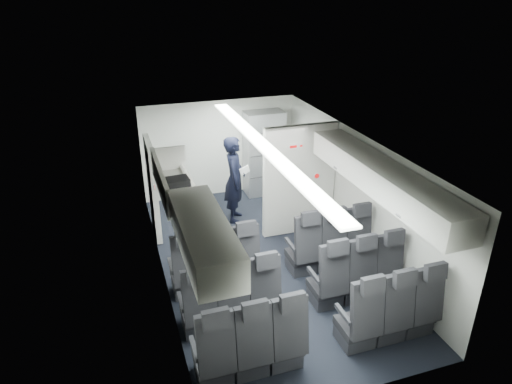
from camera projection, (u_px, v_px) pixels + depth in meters
cabin_shell at (264, 203)px, 7.50m from camera, size 3.41×6.01×2.16m
seat_row_front at (274, 257)px, 7.34m from camera, size 3.33×0.56×1.24m
seat_row_mid at (296, 290)px, 6.56m from camera, size 3.33×0.56×1.24m
seat_row_rear at (323, 331)px, 5.79m from camera, size 3.33×0.56×1.24m
overhead_bin_left_rear at (204, 236)px, 5.07m from camera, size 0.53×1.80×0.40m
overhead_bin_left_front_open at (176, 186)px, 6.62m from camera, size 0.64×1.70×0.72m
overhead_bin_right_rear at (417, 202)px, 5.86m from camera, size 0.53×1.80×0.40m
overhead_bin_right_front at (351, 157)px, 7.37m from camera, size 0.53×1.70×0.40m
bulkhead_partition at (299, 180)px, 8.49m from camera, size 1.40×0.15×2.13m
galley_unit at (264, 153)px, 10.19m from camera, size 0.85×0.52×1.90m
boarding_door at (153, 188)px, 8.44m from camera, size 0.12×1.27×1.86m
flight_attendant at (235, 179)px, 9.02m from camera, size 0.61×0.75×1.76m
carry_on_bag at (176, 186)px, 6.53m from camera, size 0.39×0.29×0.22m
papers at (245, 170)px, 8.95m from camera, size 0.21×0.07×0.15m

